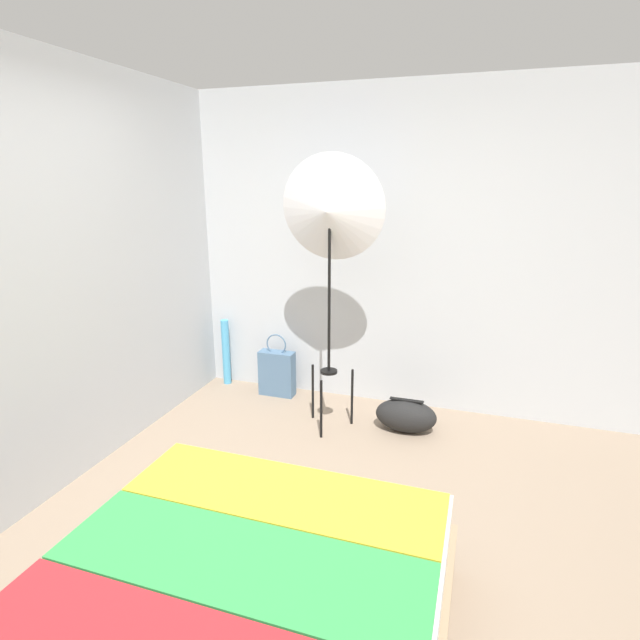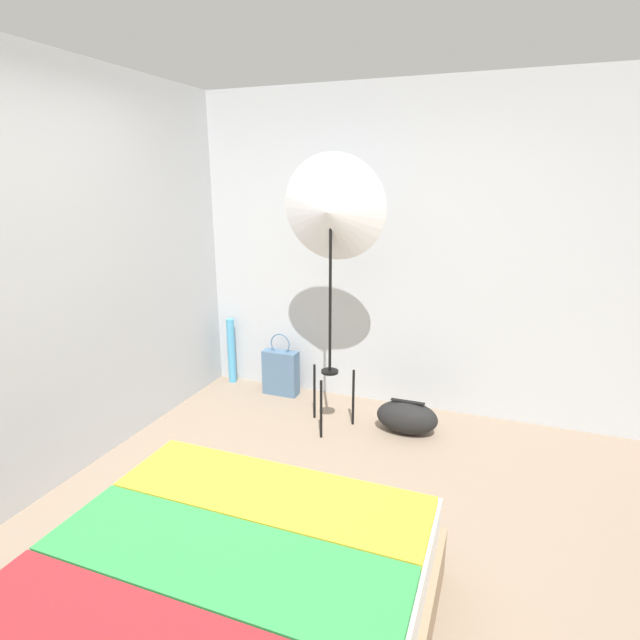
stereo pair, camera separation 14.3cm
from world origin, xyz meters
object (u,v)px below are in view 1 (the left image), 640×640
at_px(duffel_bag, 406,416).
at_px(paper_roll, 226,352).
at_px(photo_umbrella, 330,212).
at_px(tote_bag, 277,373).

distance_m(duffel_bag, paper_roll, 1.81).
distance_m(photo_umbrella, duffel_bag, 1.64).
bearing_deg(tote_bag, photo_umbrella, -34.73).
bearing_deg(paper_roll, tote_bag, -9.23).
xyz_separation_m(tote_bag, duffel_bag, (1.20, -0.31, -0.08)).
bearing_deg(photo_umbrella, tote_bag, 145.27).
height_order(photo_umbrella, duffel_bag, photo_umbrella).
relative_size(photo_umbrella, tote_bag, 3.62).
xyz_separation_m(tote_bag, paper_roll, (-0.55, 0.09, 0.10)).
bearing_deg(duffel_bag, photo_umbrella, -169.10).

